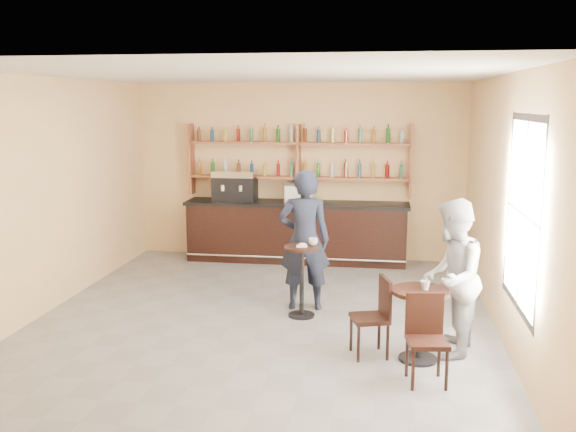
# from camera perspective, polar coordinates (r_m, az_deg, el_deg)

# --- Properties ---
(floor) EXTENTS (7.00, 7.00, 0.00)m
(floor) POSITION_cam_1_polar(r_m,az_deg,el_deg) (8.73, -2.11, -8.99)
(floor) COLOR slate
(floor) RESTS_ON ground
(ceiling) EXTENTS (7.00, 7.00, 0.00)m
(ceiling) POSITION_cam_1_polar(r_m,az_deg,el_deg) (8.25, -2.26, 12.49)
(ceiling) COLOR white
(ceiling) RESTS_ON wall_back
(wall_back) EXTENTS (7.00, 0.00, 7.00)m
(wall_back) POSITION_cam_1_polar(r_m,az_deg,el_deg) (11.77, 1.00, 4.00)
(wall_back) COLOR #EEC387
(wall_back) RESTS_ON floor
(wall_front) EXTENTS (7.00, 0.00, 7.00)m
(wall_front) POSITION_cam_1_polar(r_m,az_deg,el_deg) (5.01, -9.67, -4.57)
(wall_front) COLOR #EEC387
(wall_front) RESTS_ON floor
(wall_left) EXTENTS (0.00, 7.00, 7.00)m
(wall_left) POSITION_cam_1_polar(r_m,az_deg,el_deg) (9.37, -20.52, 1.77)
(wall_left) COLOR #EEC387
(wall_left) RESTS_ON floor
(wall_right) EXTENTS (0.00, 7.00, 7.00)m
(wall_right) POSITION_cam_1_polar(r_m,az_deg,el_deg) (8.33, 18.55, 0.90)
(wall_right) COLOR #EEC387
(wall_right) RESTS_ON floor
(window_pane) EXTENTS (0.00, 2.00, 2.00)m
(window_pane) POSITION_cam_1_polar(r_m,az_deg,el_deg) (7.15, 20.17, 0.17)
(window_pane) COLOR white
(window_pane) RESTS_ON wall_right
(window_frame) EXTENTS (0.04, 1.70, 2.10)m
(window_frame) POSITION_cam_1_polar(r_m,az_deg,el_deg) (7.15, 20.12, 0.17)
(window_frame) COLOR black
(window_frame) RESTS_ON wall_right
(shelf_unit) EXTENTS (4.00, 0.26, 1.40)m
(shelf_unit) POSITION_cam_1_polar(r_m,az_deg,el_deg) (11.62, 0.92, 4.96)
(shelf_unit) COLOR brown
(shelf_unit) RESTS_ON wall_back
(liquor_bottles) EXTENTS (3.68, 0.10, 1.00)m
(liquor_bottles) POSITION_cam_1_polar(r_m,az_deg,el_deg) (11.61, 0.92, 5.79)
(liquor_bottles) COLOR #8C5919
(liquor_bottles) RESTS_ON shelf_unit
(bar_counter) EXTENTS (4.01, 0.78, 1.08)m
(bar_counter) POSITION_cam_1_polar(r_m,az_deg,el_deg) (11.59, 0.76, -1.39)
(bar_counter) COLOR black
(bar_counter) RESTS_ON floor
(espresso_machine) EXTENTS (0.77, 0.50, 0.55)m
(espresso_machine) POSITION_cam_1_polar(r_m,az_deg,el_deg) (11.66, -4.74, 2.71)
(espresso_machine) COLOR black
(espresso_machine) RESTS_ON bar_counter
(pastry_case) EXTENTS (0.57, 0.48, 0.31)m
(pastry_case) POSITION_cam_1_polar(r_m,az_deg,el_deg) (11.46, 1.05, 2.01)
(pastry_case) COLOR silver
(pastry_case) RESTS_ON bar_counter
(pedestal_table) EXTENTS (0.59, 0.59, 0.97)m
(pedestal_table) POSITION_cam_1_polar(r_m,az_deg,el_deg) (8.63, 1.22, -5.84)
(pedestal_table) COLOR black
(pedestal_table) RESTS_ON floor
(napkin) EXTENTS (0.16, 0.16, 0.00)m
(napkin) POSITION_cam_1_polar(r_m,az_deg,el_deg) (8.51, 1.24, -2.70)
(napkin) COLOR white
(napkin) RESTS_ON pedestal_table
(donut) EXTENTS (0.13, 0.13, 0.04)m
(donut) POSITION_cam_1_polar(r_m,az_deg,el_deg) (8.50, 1.29, -2.58)
(donut) COLOR #DE8751
(donut) RESTS_ON napkin
(cup_pedestal) EXTENTS (0.16, 0.16, 0.10)m
(cup_pedestal) POSITION_cam_1_polar(r_m,az_deg,el_deg) (8.58, 2.25, -2.28)
(cup_pedestal) COLOR white
(cup_pedestal) RESTS_ON pedestal_table
(man_main) EXTENTS (0.77, 0.55, 1.96)m
(man_main) POSITION_cam_1_polar(r_m,az_deg,el_deg) (8.85, 1.46, -2.14)
(man_main) COLOR black
(man_main) RESTS_ON floor
(cafe_table) EXTENTS (0.84, 0.84, 0.82)m
(cafe_table) POSITION_cam_1_polar(r_m,az_deg,el_deg) (7.37, 11.58, -9.48)
(cafe_table) COLOR black
(cafe_table) RESTS_ON floor
(cup_cafe) EXTENTS (0.14, 0.14, 0.10)m
(cup_cafe) POSITION_cam_1_polar(r_m,az_deg,el_deg) (7.24, 12.10, -6.05)
(cup_cafe) COLOR white
(cup_cafe) RESTS_ON cafe_table
(chair_west) EXTENTS (0.49, 0.49, 0.91)m
(chair_west) POSITION_cam_1_polar(r_m,az_deg,el_deg) (7.40, 7.26, -8.93)
(chair_west) COLOR black
(chair_west) RESTS_ON floor
(chair_south) EXTENTS (0.45, 0.45, 0.92)m
(chair_south) POSITION_cam_1_polar(r_m,az_deg,el_deg) (6.80, 12.27, -10.80)
(chair_south) COLOR black
(chair_south) RESTS_ON floor
(patron_second) EXTENTS (0.86, 1.00, 1.80)m
(patron_second) POSITION_cam_1_polar(r_m,az_deg,el_deg) (7.49, 14.31, -5.37)
(patron_second) COLOR #9D9CA1
(patron_second) RESTS_ON floor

